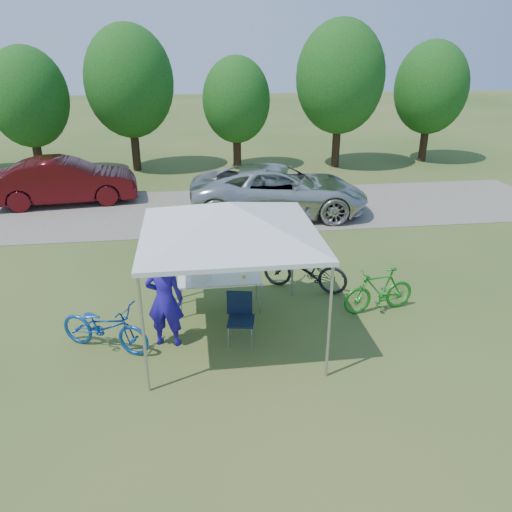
{
  "coord_description": "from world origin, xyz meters",
  "views": [
    {
      "loc": [
        -0.63,
        -8.37,
        5.3
      ],
      "look_at": [
        0.75,
        2.0,
        0.81
      ],
      "focal_mm": 35.0,
      "sensor_mm": 36.0,
      "label": 1
    }
  ],
  "objects": [
    {
      "name": "ground",
      "position": [
        0.0,
        0.0,
        0.0
      ],
      "size": [
        100.0,
        100.0,
        0.0
      ],
      "primitive_type": "plane",
      "color": "#2D5119",
      "rests_on": "ground"
    },
    {
      "name": "gravel_strip",
      "position": [
        0.0,
        8.0,
        0.01
      ],
      "size": [
        24.0,
        5.0,
        0.02
      ],
      "primitive_type": "cube",
      "color": "gray",
      "rests_on": "ground"
    },
    {
      "name": "canopy",
      "position": [
        0.0,
        0.0,
        2.65
      ],
      "size": [
        4.53,
        4.53,
        3.0
      ],
      "color": "#A5A5AA",
      "rests_on": "ground"
    },
    {
      "name": "treeline",
      "position": [
        -0.29,
        14.05,
        3.53
      ],
      "size": [
        24.89,
        4.28,
        6.3
      ],
      "color": "#382314",
      "rests_on": "ground"
    },
    {
      "name": "folding_table",
      "position": [
        -0.15,
        1.12,
        0.68
      ],
      "size": [
        1.75,
        0.73,
        0.72
      ],
      "color": "white",
      "rests_on": "ground"
    },
    {
      "name": "folding_chair",
      "position": [
        0.16,
        -0.13,
        0.57
      ],
      "size": [
        0.57,
        0.59,
        0.96
      ],
      "rotation": [
        0.0,
        0.0,
        -0.19
      ],
      "color": "black",
      "rests_on": "ground"
    },
    {
      "name": "cooler",
      "position": [
        -0.53,
        1.12,
        0.89
      ],
      "size": [
        0.45,
        0.31,
        0.33
      ],
      "color": "white",
      "rests_on": "folding_table"
    },
    {
      "name": "ice_cream_cup",
      "position": [
        0.36,
        1.07,
        0.75
      ],
      "size": [
        0.07,
        0.07,
        0.06
      ],
      "primitive_type": "cylinder",
      "color": "yellow",
      "rests_on": "folding_table"
    },
    {
      "name": "cyclist",
      "position": [
        -1.23,
        -0.11,
        0.95
      ],
      "size": [
        0.77,
        0.59,
        1.89
      ],
      "primitive_type": "imported",
      "rotation": [
        0.0,
        0.0,
        2.93
      ],
      "color": "#21139B",
      "rests_on": "ground"
    },
    {
      "name": "bike_blue",
      "position": [
        -2.36,
        -0.14,
        0.48
      ],
      "size": [
        1.91,
        1.36,
        0.95
      ],
      "primitive_type": "imported",
      "rotation": [
        0.0,
        0.0,
        1.12
      ],
      "color": "#114398",
      "rests_on": "ground"
    },
    {
      "name": "bike_green",
      "position": [
        3.18,
        0.58,
        0.48
      ],
      "size": [
        1.66,
        0.71,
        0.97
      ],
      "primitive_type": "imported",
      "rotation": [
        0.0,
        0.0,
        -1.4
      ],
      "color": "#1B7D1F",
      "rests_on": "ground"
    },
    {
      "name": "bike_dark",
      "position": [
        1.84,
        1.76,
        0.52
      ],
      "size": [
        2.08,
        1.54,
        1.04
      ],
      "primitive_type": "imported",
      "rotation": [
        0.0,
        0.0,
        -2.06
      ],
      "color": "black",
      "rests_on": "ground"
    },
    {
      "name": "minivan",
      "position": [
        2.22,
        7.29,
        0.82
      ],
      "size": [
        6.04,
        3.3,
        1.61
      ],
      "primitive_type": "imported",
      "rotation": [
        0.0,
        0.0,
        1.46
      ],
      "color": "beige",
      "rests_on": "gravel_strip"
    },
    {
      "name": "sedan",
      "position": [
        -5.01,
        9.48,
        0.82
      ],
      "size": [
        5.02,
        2.27,
        1.6
      ],
      "primitive_type": "imported",
      "rotation": [
        0.0,
        0.0,
        1.69
      ],
      "color": "#470B0F",
      "rests_on": "gravel_strip"
    }
  ]
}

